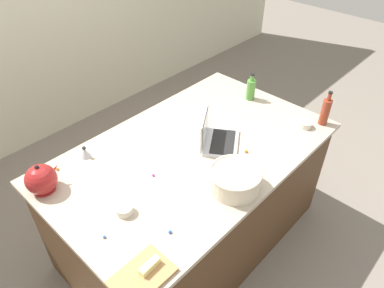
# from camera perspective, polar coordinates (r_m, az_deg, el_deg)

# --- Properties ---
(ground_plane) EXTENTS (12.00, 12.00, 0.00)m
(ground_plane) POSITION_cam_1_polar(r_m,az_deg,el_deg) (3.00, -0.00, -14.34)
(ground_plane) COLOR slate
(wall_back) EXTENTS (8.00, 0.10, 2.60)m
(wall_back) POSITION_cam_1_polar(r_m,az_deg,el_deg) (3.77, -25.61, 18.26)
(wall_back) COLOR beige
(wall_back) RESTS_ON ground
(island_counter) EXTENTS (1.92, 1.17, 0.90)m
(island_counter) POSITION_cam_1_polar(r_m,az_deg,el_deg) (2.65, -0.00, -8.45)
(island_counter) COLOR #4C331E
(island_counter) RESTS_ON ground
(laptop) EXTENTS (0.38, 0.36, 0.22)m
(laptop) POSITION_cam_1_polar(r_m,az_deg,el_deg) (2.38, 3.86, 1.01)
(laptop) COLOR #B7B7BC
(laptop) RESTS_ON island_counter
(mixing_bowl_large) EXTENTS (0.30, 0.30, 0.13)m
(mixing_bowl_large) POSITION_cam_1_polar(r_m,az_deg,el_deg) (2.05, 6.89, -5.62)
(mixing_bowl_large) COLOR beige
(mixing_bowl_large) RESTS_ON island_counter
(bottle_olive) EXTENTS (0.07, 0.07, 0.22)m
(bottle_olive) POSITION_cam_1_polar(r_m,az_deg,el_deg) (2.86, 9.43, 8.70)
(bottle_olive) COLOR #4C8C38
(bottle_olive) RESTS_ON island_counter
(bottle_soy) EXTENTS (0.06, 0.06, 0.26)m
(bottle_soy) POSITION_cam_1_polar(r_m,az_deg,el_deg) (2.69, 20.61, 4.95)
(bottle_soy) COLOR maroon
(bottle_soy) RESTS_ON island_counter
(kettle) EXTENTS (0.21, 0.18, 0.20)m
(kettle) POSITION_cam_1_polar(r_m,az_deg,el_deg) (2.20, -23.00, -5.27)
(kettle) COLOR maroon
(kettle) RESTS_ON island_counter
(cutting_board) EXTENTS (0.28, 0.19, 0.02)m
(cutting_board) POSITION_cam_1_polar(r_m,az_deg,el_deg) (1.75, -8.00, -20.24)
(cutting_board) COLOR #AD7F4C
(cutting_board) RESTS_ON island_counter
(butter_stick_left) EXTENTS (0.11, 0.04, 0.04)m
(butter_stick_left) POSITION_cam_1_polar(r_m,az_deg,el_deg) (1.74, -6.81, -18.84)
(butter_stick_left) COLOR #F4E58C
(butter_stick_left) RESTS_ON cutting_board
(ramekin_small) EXTENTS (0.09, 0.09, 0.04)m
(ramekin_small) POSITION_cam_1_polar(r_m,az_deg,el_deg) (2.66, 17.74, 3.01)
(ramekin_small) COLOR beige
(ramekin_small) RESTS_ON island_counter
(ramekin_medium) EXTENTS (0.09, 0.09, 0.05)m
(ramekin_medium) POSITION_cam_1_polar(r_m,az_deg,el_deg) (1.98, -10.78, -10.33)
(ramekin_medium) COLOR beige
(ramekin_medium) RESTS_ON island_counter
(kitchen_timer) EXTENTS (0.07, 0.07, 0.08)m
(kitchen_timer) POSITION_cam_1_polar(r_m,az_deg,el_deg) (2.37, -16.79, -1.30)
(kitchen_timer) COLOR #B2B2B7
(kitchen_timer) RESTS_ON island_counter
(candy_0) EXTENTS (0.02, 0.02, 0.02)m
(candy_0) POSITION_cam_1_polar(r_m,az_deg,el_deg) (1.87, -3.55, -13.85)
(candy_0) COLOR blue
(candy_0) RESTS_ON island_counter
(candy_1) EXTENTS (0.02, 0.02, 0.02)m
(candy_1) POSITION_cam_1_polar(r_m,az_deg,el_deg) (2.34, -20.78, -3.76)
(candy_1) COLOR orange
(candy_1) RESTS_ON island_counter
(candy_2) EXTENTS (0.02, 0.02, 0.02)m
(candy_2) POSITION_cam_1_polar(r_m,az_deg,el_deg) (2.16, -6.15, -5.02)
(candy_2) COLOR #CC3399
(candy_2) RESTS_ON island_counter
(candy_3) EXTENTS (0.02, 0.02, 0.02)m
(candy_3) POSITION_cam_1_polar(r_m,az_deg,el_deg) (2.34, 8.67, -1.15)
(candy_3) COLOR orange
(candy_3) RESTS_ON island_counter
(candy_4) EXTENTS (0.02, 0.02, 0.02)m
(candy_4) POSITION_cam_1_polar(r_m,az_deg,el_deg) (1.90, -13.88, -14.25)
(candy_4) COLOR blue
(candy_4) RESTS_ON island_counter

